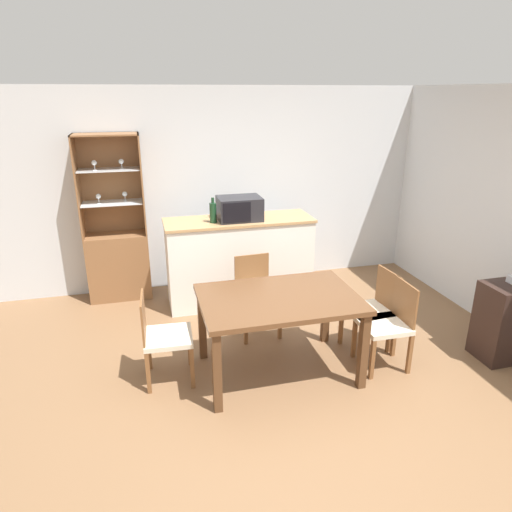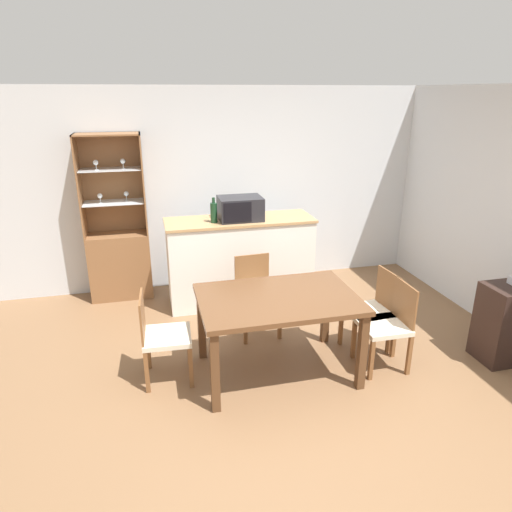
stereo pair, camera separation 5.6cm
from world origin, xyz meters
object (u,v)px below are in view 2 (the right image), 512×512
Objects in this scene: dining_chair_side_right_far at (372,311)px; side_cabinet at (512,322)px; dining_table at (278,306)px; dining_chair_side_left_far at (162,336)px; dining_chair_head_far at (256,295)px; wine_bottle at (214,212)px; microwave at (240,208)px; dining_chair_side_right_near at (387,325)px; display_cabinet at (119,252)px.

dining_chair_side_right_far is 1.08× the size of side_cabinet.
dining_table is 1.69× the size of dining_chair_side_left_far.
dining_table is 1.69× the size of dining_chair_head_far.
wine_bottle reaches higher than side_cabinet.
side_cabinet is (3.28, -0.45, -0.05)m from dining_chair_side_left_far.
side_cabinet is at bearing -39.90° from microwave.
dining_chair_head_far is 1.09m from microwave.
wine_bottle reaches higher than dining_chair_side_right_near.
dining_chair_side_left_far reaches higher than side_cabinet.
dining_chair_side_right_far is at bearing -45.90° from wine_bottle.
side_cabinet is (1.24, -0.46, -0.05)m from dining_chair_side_right_far.
dining_chair_head_far is 1.65× the size of microwave.
dining_chair_side_right_near is (2.46, -2.25, -0.15)m from display_cabinet.
dining_table is 2.30m from side_cabinet.
dining_chair_side_right_near is 1.08× the size of side_cabinet.
microwave is (-0.00, 1.58, 0.51)m from dining_table.
dining_chair_side_right_near is 0.29m from dining_chair_side_right_far.
microwave is 1.72× the size of wine_bottle.
dining_chair_side_left_far is at bearing 172.10° from side_cabinet.
dining_chair_head_far is at bearing -42.43° from display_cabinet.
dining_chair_side_left_far is at bearing -77.94° from display_cabinet.
wine_bottle is at bearing -27.37° from display_cabinet.
dining_table is at bearing -55.68° from display_cabinet.
microwave reaches higher than dining_chair_side_left_far.
dining_chair_head_far is 2.85× the size of wine_bottle.
dining_chair_side_right_far is at bearing 159.79° from side_cabinet.
side_cabinet is at bearing -7.81° from dining_table.
dining_chair_side_left_far and dining_chair_head_far have the same top height.
side_cabinet is at bearing -96.84° from dining_chair_side_right_near.
display_cabinet reaches higher than wine_bottle.
microwave is at bearing 147.77° from dining_chair_side_left_far.
dining_table is (1.44, -2.11, 0.09)m from display_cabinet.
wine_bottle reaches higher than dining_table.
display_cabinet is 3.15m from dining_chair_side_right_far.
dining_chair_side_right_far is at bearing 8.14° from dining_table.
dining_chair_side_right_far is at bearing 93.17° from dining_chair_side_left_far.
microwave reaches higher than side_cabinet.
display_cabinet is 2.44× the size of dining_chair_side_right_far.
dining_chair_side_left_far is 2.04m from dining_chair_side_right_far.
wine_bottle reaches higher than dining_chair_head_far.
dining_chair_side_right_far is 2.85× the size of wine_bottle.
display_cabinet reaches higher than side_cabinet.
microwave is 0.65× the size of side_cabinet.
display_cabinet is 2.02m from dining_chair_side_left_far.
display_cabinet is 6.94× the size of wine_bottle.
dining_chair_side_right_far is at bearing 0.85° from dining_chair_side_right_near.
wine_bottle is at bearing 144.50° from side_cabinet.
microwave is at bearing -93.40° from dining_chair_head_far.
dining_chair_head_far is (1.02, 0.65, 0.00)m from dining_chair_side_left_far.
dining_chair_side_right_far is 1.92m from microwave.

